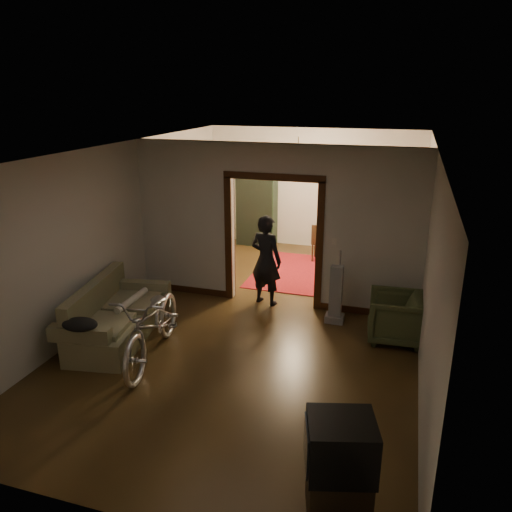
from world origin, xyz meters
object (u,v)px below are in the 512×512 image
at_px(bicycle, 153,324).
at_px(person, 266,260).
at_px(desk, 356,239).
at_px(armchair, 395,317).
at_px(locker, 257,207).
at_px(sofa, 116,312).

height_order(bicycle, person, person).
xyz_separation_m(bicycle, desk, (2.18, 5.54, -0.16)).
xyz_separation_m(armchair, locker, (-3.45, 4.14, 0.55)).
height_order(sofa, locker, locker).
bearing_deg(person, desk, -95.67).
xyz_separation_m(sofa, locker, (0.58, 5.36, 0.48)).
xyz_separation_m(sofa, person, (1.78, 1.97, 0.36)).
bearing_deg(bicycle, locker, 83.23).
distance_m(bicycle, locker, 5.72).
distance_m(person, locker, 3.60).
relative_size(armchair, desk, 0.80).
height_order(person, desk, person).
distance_m(sofa, person, 2.68).
distance_m(sofa, locker, 5.42).
distance_m(sofa, armchair, 4.21).
relative_size(locker, desk, 1.82).
distance_m(bicycle, desk, 5.96).
height_order(sofa, person, person).
bearing_deg(bicycle, person, 58.20).
height_order(armchair, person, person).
bearing_deg(armchair, locker, -143.70).
distance_m(locker, desk, 2.48).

